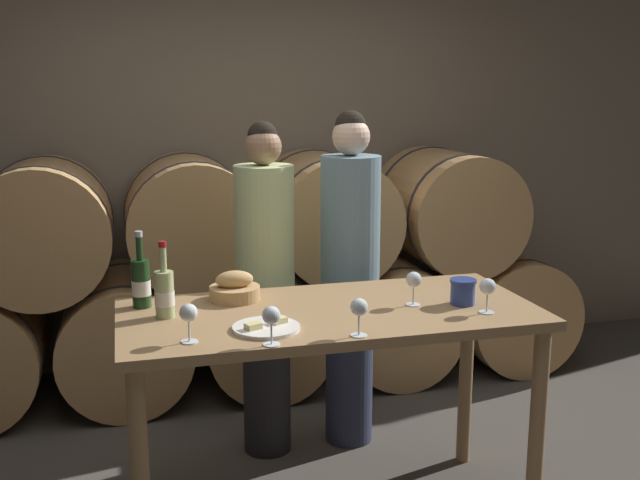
{
  "coord_description": "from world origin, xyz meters",
  "views": [
    {
      "loc": [
        -0.77,
        -2.73,
        1.79
      ],
      "look_at": [
        0.0,
        0.15,
        1.17
      ],
      "focal_mm": 42.0,
      "sensor_mm": 36.0,
      "label": 1
    }
  ],
  "objects_px": {
    "wine_bottle_red": "(141,282)",
    "cheese_plate": "(266,327)",
    "blue_crock": "(463,290)",
    "wine_glass_left": "(271,317)",
    "wine_glass_right": "(414,281)",
    "wine_glass_center": "(359,309)",
    "person_right": "(350,276)",
    "tasting_table": "(330,339)",
    "wine_glass_far_right": "(488,288)",
    "person_left": "(265,287)",
    "wine_bottle_white": "(164,293)",
    "wine_glass_far_left": "(189,314)",
    "bread_basket": "(235,289)"
  },
  "relations": [
    {
      "from": "bread_basket",
      "to": "wine_glass_far_left",
      "type": "xyz_separation_m",
      "value": [
        -0.23,
        -0.47,
        0.05
      ]
    },
    {
      "from": "blue_crock",
      "to": "person_left",
      "type": "bearing_deg",
      "value": 131.77
    },
    {
      "from": "wine_glass_far_left",
      "to": "wine_glass_right",
      "type": "bearing_deg",
      "value": 13.03
    },
    {
      "from": "person_left",
      "to": "wine_bottle_red",
      "type": "bearing_deg",
      "value": -142.32
    },
    {
      "from": "wine_bottle_white",
      "to": "wine_glass_far_left",
      "type": "distance_m",
      "value": 0.32
    },
    {
      "from": "wine_glass_far_right",
      "to": "wine_glass_left",
      "type": "bearing_deg",
      "value": -170.83
    },
    {
      "from": "wine_glass_right",
      "to": "tasting_table",
      "type": "bearing_deg",
      "value": 174.88
    },
    {
      "from": "wine_bottle_red",
      "to": "wine_glass_right",
      "type": "bearing_deg",
      "value": -13.62
    },
    {
      "from": "tasting_table",
      "to": "person_right",
      "type": "relative_size",
      "value": 0.98
    },
    {
      "from": "wine_glass_left",
      "to": "wine_glass_center",
      "type": "relative_size",
      "value": 1.0
    },
    {
      "from": "person_right",
      "to": "wine_glass_far_left",
      "type": "bearing_deg",
      "value": -133.28
    },
    {
      "from": "cheese_plate",
      "to": "wine_glass_center",
      "type": "relative_size",
      "value": 1.79
    },
    {
      "from": "tasting_table",
      "to": "wine_glass_far_left",
      "type": "height_order",
      "value": "wine_glass_far_left"
    },
    {
      "from": "person_right",
      "to": "bread_basket",
      "type": "height_order",
      "value": "person_right"
    },
    {
      "from": "person_right",
      "to": "wine_bottle_white",
      "type": "bearing_deg",
      "value": -146.67
    },
    {
      "from": "wine_glass_far_right",
      "to": "wine_glass_far_left",
      "type": "bearing_deg",
      "value": -177.97
    },
    {
      "from": "wine_glass_center",
      "to": "wine_glass_right",
      "type": "height_order",
      "value": "same"
    },
    {
      "from": "tasting_table",
      "to": "cheese_plate",
      "type": "distance_m",
      "value": 0.37
    },
    {
      "from": "person_left",
      "to": "wine_bottle_white",
      "type": "bearing_deg",
      "value": -129.56
    },
    {
      "from": "cheese_plate",
      "to": "wine_glass_right",
      "type": "bearing_deg",
      "value": 13.19
    },
    {
      "from": "wine_glass_center",
      "to": "wine_glass_far_left",
      "type": "bearing_deg",
      "value": 171.37
    },
    {
      "from": "wine_bottle_red",
      "to": "bread_basket",
      "type": "height_order",
      "value": "wine_bottle_red"
    },
    {
      "from": "blue_crock",
      "to": "cheese_plate",
      "type": "distance_m",
      "value": 0.84
    },
    {
      "from": "person_right",
      "to": "person_left",
      "type": "bearing_deg",
      "value": -179.99
    },
    {
      "from": "wine_glass_far_right",
      "to": "tasting_table",
      "type": "bearing_deg",
      "value": 160.84
    },
    {
      "from": "person_right",
      "to": "wine_glass_center",
      "type": "distance_m",
      "value": 1.06
    },
    {
      "from": "wine_glass_right",
      "to": "wine_glass_far_right",
      "type": "relative_size",
      "value": 1.0
    },
    {
      "from": "person_right",
      "to": "blue_crock",
      "type": "xyz_separation_m",
      "value": [
        0.24,
        -0.75,
        0.11
      ]
    },
    {
      "from": "person_right",
      "to": "cheese_plate",
      "type": "xyz_separation_m",
      "value": [
        -0.58,
        -0.86,
        0.06
      ]
    },
    {
      "from": "tasting_table",
      "to": "person_left",
      "type": "xyz_separation_m",
      "value": [
        -0.13,
        0.68,
        0.04
      ]
    },
    {
      "from": "wine_bottle_red",
      "to": "wine_glass_left",
      "type": "bearing_deg",
      "value": -54.04
    },
    {
      "from": "blue_crock",
      "to": "person_right",
      "type": "bearing_deg",
      "value": 108.06
    },
    {
      "from": "wine_glass_left",
      "to": "wine_glass_center",
      "type": "bearing_deg",
      "value": 2.32
    },
    {
      "from": "person_right",
      "to": "wine_glass_left",
      "type": "xyz_separation_m",
      "value": [
        -0.6,
        -1.02,
        0.15
      ]
    },
    {
      "from": "wine_glass_right",
      "to": "blue_crock",
      "type": "bearing_deg",
      "value": -11.2
    },
    {
      "from": "wine_bottle_red",
      "to": "cheese_plate",
      "type": "bearing_deg",
      "value": -43.5
    },
    {
      "from": "bread_basket",
      "to": "wine_glass_far_right",
      "type": "relative_size",
      "value": 1.51
    },
    {
      "from": "cheese_plate",
      "to": "wine_glass_far_right",
      "type": "distance_m",
      "value": 0.87
    },
    {
      "from": "wine_glass_left",
      "to": "wine_glass_right",
      "type": "height_order",
      "value": "same"
    },
    {
      "from": "blue_crock",
      "to": "wine_glass_right",
      "type": "relative_size",
      "value": 0.77
    },
    {
      "from": "person_right",
      "to": "wine_bottle_red",
      "type": "relative_size",
      "value": 5.41
    },
    {
      "from": "person_right",
      "to": "wine_glass_center",
      "type": "xyz_separation_m",
      "value": [
        -0.28,
        -1.01,
        0.15
      ]
    },
    {
      "from": "blue_crock",
      "to": "wine_glass_far_right",
      "type": "relative_size",
      "value": 0.77
    },
    {
      "from": "wine_bottle_white",
      "to": "bread_basket",
      "type": "relative_size",
      "value": 1.42
    },
    {
      "from": "cheese_plate",
      "to": "blue_crock",
      "type": "bearing_deg",
      "value": 7.47
    },
    {
      "from": "blue_crock",
      "to": "wine_glass_left",
      "type": "distance_m",
      "value": 0.89
    },
    {
      "from": "wine_glass_far_left",
      "to": "wine_glass_center",
      "type": "bearing_deg",
      "value": -8.63
    },
    {
      "from": "person_left",
      "to": "wine_glass_far_right",
      "type": "xyz_separation_m",
      "value": [
        0.71,
        -0.88,
        0.18
      ]
    },
    {
      "from": "wine_glass_far_left",
      "to": "wine_glass_right",
      "type": "height_order",
      "value": "same"
    },
    {
      "from": "wine_bottle_red",
      "to": "blue_crock",
      "type": "distance_m",
      "value": 1.29
    }
  ]
}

